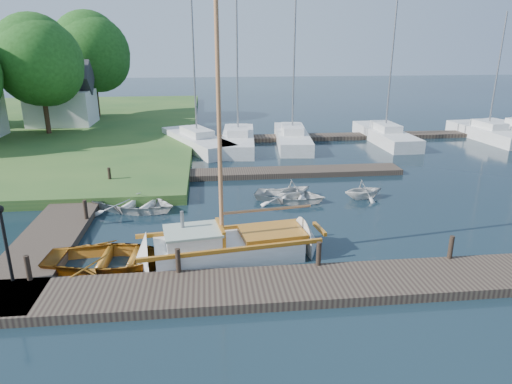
{
  "coord_description": "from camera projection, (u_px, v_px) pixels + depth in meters",
  "views": [
    {
      "loc": [
        -1.96,
        -18.05,
        7.25
      ],
      "look_at": [
        0.0,
        0.0,
        1.2
      ],
      "focal_mm": 32.0,
      "sensor_mm": 36.0,
      "label": 1
    }
  ],
  "objects": [
    {
      "name": "pontoon",
      "position": [
        361.0,
        136.0,
        35.58
      ],
      "size": [
        30.0,
        1.6,
        0.3
      ],
      "primitive_type": "cube",
      "color": "#2F241E",
      "rests_on": "ground"
    },
    {
      "name": "mooring_post_0",
      "position": [
        28.0,
        268.0,
        13.81
      ],
      "size": [
        0.16,
        0.16,
        0.8
      ],
      "primitive_type": "cylinder",
      "color": "black",
      "rests_on": "near_dock"
    },
    {
      "name": "lamp_post",
      "position": [
        4.0,
        233.0,
        13.39
      ],
      "size": [
        0.24,
        0.24,
        2.44
      ],
      "color": "black",
      "rests_on": "near_dock"
    },
    {
      "name": "mooring_post_1",
      "position": [
        178.0,
        260.0,
        14.27
      ],
      "size": [
        0.16,
        0.16,
        0.8
      ],
      "primitive_type": "cylinder",
      "color": "black",
      "rests_on": "near_dock"
    },
    {
      "name": "house_c",
      "position": [
        61.0,
        99.0,
        38.02
      ],
      "size": [
        5.25,
        4.0,
        5.28
      ],
      "color": "silver",
      "rests_on": "shore"
    },
    {
      "name": "ground",
      "position": [
        256.0,
        219.0,
        19.51
      ],
      "size": [
        160.0,
        160.0,
        0.0
      ],
      "primitive_type": "plane",
      "color": "black",
      "rests_on": "ground"
    },
    {
      "name": "near_dock",
      "position": [
        277.0,
        287.0,
        13.81
      ],
      "size": [
        18.0,
        2.2,
        0.3
      ],
      "primitive_type": "cube",
      "color": "#2F241E",
      "rests_on": "ground"
    },
    {
      "name": "tender_d",
      "position": [
        364.0,
        188.0,
        21.87
      ],
      "size": [
        2.22,
        2.01,
        1.02
      ],
      "primitive_type": "imported",
      "rotation": [
        0.0,
        0.0,
        1.76
      ],
      "color": "beige",
      "rests_on": "ground"
    },
    {
      "name": "mooring_post_3",
      "position": [
        451.0,
        247.0,
        15.19
      ],
      "size": [
        0.16,
        0.16,
        0.8
      ],
      "primitive_type": "cylinder",
      "color": "black",
      "rests_on": "near_dock"
    },
    {
      "name": "tender_c",
      "position": [
        290.0,
        194.0,
        21.56
      ],
      "size": [
        3.96,
        3.42,
        0.69
      ],
      "primitive_type": "imported",
      "rotation": [
        0.0,
        0.0,
        1.2
      ],
      "color": "beige",
      "rests_on": "ground"
    },
    {
      "name": "mooring_post_2",
      "position": [
        319.0,
        254.0,
        14.73
      ],
      "size": [
        0.16,
        0.16,
        0.8
      ],
      "primitive_type": "cylinder",
      "color": "black",
      "rests_on": "near_dock"
    },
    {
      "name": "marina_boat_0",
      "position": [
        197.0,
        140.0,
        32.14
      ],
      "size": [
        5.48,
        8.7,
        10.75
      ],
      "rotation": [
        0.0,
        0.0,
        1.99
      ],
      "color": "beige",
      "rests_on": "ground"
    },
    {
      "name": "far_dock",
      "position": [
        279.0,
        172.0,
        25.8
      ],
      "size": [
        14.0,
        1.6,
        0.3
      ],
      "primitive_type": "cube",
      "color": "#2F241E",
      "rests_on": "ground"
    },
    {
      "name": "marina_boat_1",
      "position": [
        238.0,
        139.0,
        32.58
      ],
      "size": [
        2.94,
        8.6,
        10.85
      ],
      "rotation": [
        0.0,
        0.0,
        1.48
      ],
      "color": "beige",
      "rests_on": "ground"
    },
    {
      "name": "mooring_post_4",
      "position": [
        86.0,
        209.0,
        18.58
      ],
      "size": [
        0.16,
        0.16,
        0.8
      ],
      "primitive_type": "cylinder",
      "color": "black",
      "rests_on": "left_dock"
    },
    {
      "name": "mooring_post_5",
      "position": [
        109.0,
        175.0,
        23.29
      ],
      "size": [
        0.16,
        0.16,
        0.8
      ],
      "primitive_type": "cylinder",
      "color": "black",
      "rests_on": "left_dock"
    },
    {
      "name": "sailboat",
      "position": [
        233.0,
        248.0,
        15.93
      ],
      "size": [
        7.36,
        2.96,
        9.83
      ],
      "rotation": [
        0.0,
        0.0,
        0.14
      ],
      "color": "beige",
      "rests_on": "ground"
    },
    {
      "name": "marina_boat_6",
      "position": [
        488.0,
        132.0,
        34.96
      ],
      "size": [
        2.87,
        7.72,
        9.21
      ],
      "rotation": [
        0.0,
        0.0,
        1.66
      ],
      "color": "beige",
      "rests_on": "ground"
    },
    {
      "name": "marina_boat_4",
      "position": [
        385.0,
        134.0,
        34.13
      ],
      "size": [
        2.41,
        8.34,
        11.02
      ],
      "rotation": [
        0.0,
        0.0,
        1.6
      ],
      "color": "beige",
      "rests_on": "ground"
    },
    {
      "name": "tender_a",
      "position": [
        135.0,
        202.0,
        20.4
      ],
      "size": [
        4.55,
        3.98,
        0.79
      ],
      "primitive_type": "imported",
      "rotation": [
        0.0,
        0.0,
        1.17
      ],
      "color": "beige",
      "rests_on": "ground"
    },
    {
      "name": "dinghy",
      "position": [
        111.0,
        255.0,
        15.17
      ],
      "size": [
        4.54,
        3.39,
        0.9
      ],
      "primitive_type": "imported",
      "rotation": [
        0.0,
        0.0,
        1.5
      ],
      "color": "#92520F",
      "rests_on": "ground"
    },
    {
      "name": "tender_b",
      "position": [
        294.0,
        188.0,
        21.84
      ],
      "size": [
        2.59,
        2.49,
        1.05
      ],
      "primitive_type": "imported",
      "rotation": [
        0.0,
        0.0,
        2.09
      ],
      "color": "beige",
      "rests_on": "ground"
    },
    {
      "name": "left_dock",
      "position": [
        75.0,
        206.0,
        20.53
      ],
      "size": [
        2.2,
        18.0,
        0.3
      ],
      "primitive_type": "cube",
      "color": "#2F241E",
      "rests_on": "ground"
    },
    {
      "name": "tree_7",
      "position": [
        92.0,
        53.0,
        40.9
      ],
      "size": [
        6.83,
        6.83,
        9.38
      ],
      "color": "#332114",
      "rests_on": "shore"
    },
    {
      "name": "tree_3",
      "position": [
        39.0,
        61.0,
        33.27
      ],
      "size": [
        6.41,
        6.38,
        8.74
      ],
      "color": "#332114",
      "rests_on": "shore"
    },
    {
      "name": "marina_boat_2",
      "position": [
        292.0,
        137.0,
        33.25
      ],
      "size": [
        3.03,
        8.58,
        11.97
      ],
      "rotation": [
        0.0,
        0.0,
        1.47
      ],
      "color": "beige",
      "rests_on": "ground"
    }
  ]
}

